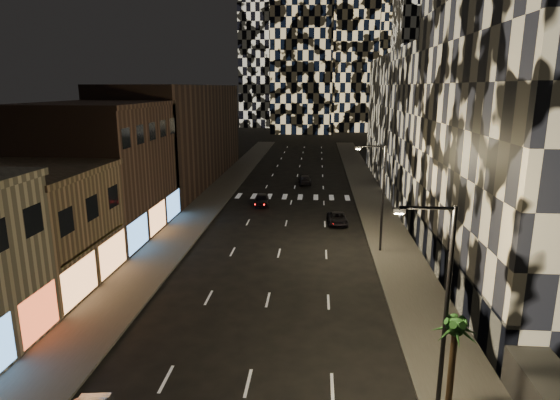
% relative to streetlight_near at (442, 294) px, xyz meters
% --- Properties ---
extents(sidewalk_left, '(4.00, 120.00, 0.15)m').
position_rel_streetlight_near_xyz_m(sidewalk_left, '(-18.35, 40.00, -5.28)').
color(sidewalk_left, '#47443F').
rests_on(sidewalk_left, ground).
extents(sidewalk_right, '(4.00, 120.00, 0.15)m').
position_rel_streetlight_near_xyz_m(sidewalk_right, '(1.65, 40.00, -5.28)').
color(sidewalk_right, '#47443F').
rests_on(sidewalk_right, ground).
extents(curb_left, '(0.20, 120.00, 0.15)m').
position_rel_streetlight_near_xyz_m(curb_left, '(-16.25, 40.00, -5.28)').
color(curb_left, '#4C4C47').
rests_on(curb_left, ground).
extents(curb_right, '(0.20, 120.00, 0.15)m').
position_rel_streetlight_near_xyz_m(curb_right, '(-0.45, 40.00, -5.28)').
color(curb_right, '#4C4C47').
rests_on(curb_right, ground).
extents(retail_tan, '(10.00, 10.00, 8.00)m').
position_rel_streetlight_near_xyz_m(retail_tan, '(-25.35, 11.00, -1.35)').
color(retail_tan, '#80664D').
rests_on(retail_tan, ground).
extents(retail_brown, '(10.00, 15.00, 12.00)m').
position_rel_streetlight_near_xyz_m(retail_brown, '(-25.35, 23.50, 0.65)').
color(retail_brown, '#4C352B').
rests_on(retail_brown, ground).
extents(retail_filler_left, '(10.00, 40.00, 14.00)m').
position_rel_streetlight_near_xyz_m(retail_filler_left, '(-25.35, 50.00, 1.65)').
color(retail_filler_left, '#4C352B').
rests_on(retail_filler_left, ground).
extents(midrise_base, '(0.60, 25.00, 3.00)m').
position_rel_streetlight_near_xyz_m(midrise_base, '(3.95, 14.50, -3.85)').
color(midrise_base, '#383838').
rests_on(midrise_base, ground).
extents(midrise_filler_right, '(16.00, 40.00, 18.00)m').
position_rel_streetlight_near_xyz_m(midrise_filler_right, '(11.65, 47.00, 3.65)').
color(midrise_filler_right, '#232326').
rests_on(midrise_filler_right, ground).
extents(streetlight_near, '(2.55, 0.25, 9.00)m').
position_rel_streetlight_near_xyz_m(streetlight_near, '(0.00, 0.00, 0.00)').
color(streetlight_near, black).
rests_on(streetlight_near, sidewalk_right).
extents(streetlight_far, '(2.55, 0.25, 9.00)m').
position_rel_streetlight_near_xyz_m(streetlight_far, '(0.00, 20.00, 0.00)').
color(streetlight_far, black).
rests_on(streetlight_far, sidewalk_right).
extents(car_dark_midlane, '(2.05, 4.27, 1.41)m').
position_rel_streetlight_near_xyz_m(car_dark_midlane, '(-11.75, 35.21, -4.65)').
color(car_dark_midlane, black).
rests_on(car_dark_midlane, ground).
extents(car_dark_oncoming, '(2.07, 4.53, 1.28)m').
position_rel_streetlight_near_xyz_m(car_dark_oncoming, '(-7.02, 48.39, -4.71)').
color(car_dark_oncoming, black).
rests_on(car_dark_oncoming, ground).
extents(car_dark_rightlane, '(2.18, 4.28, 1.16)m').
position_rel_streetlight_near_xyz_m(car_dark_rightlane, '(-3.09, 28.06, -4.77)').
color(car_dark_rightlane, black).
rests_on(car_dark_rightlane, ground).
extents(palm_tree, '(2.17, 2.16, 4.26)m').
position_rel_streetlight_near_xyz_m(palm_tree, '(0.65, -0.15, -1.69)').
color(palm_tree, '#47331E').
rests_on(palm_tree, sidewalk_right).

